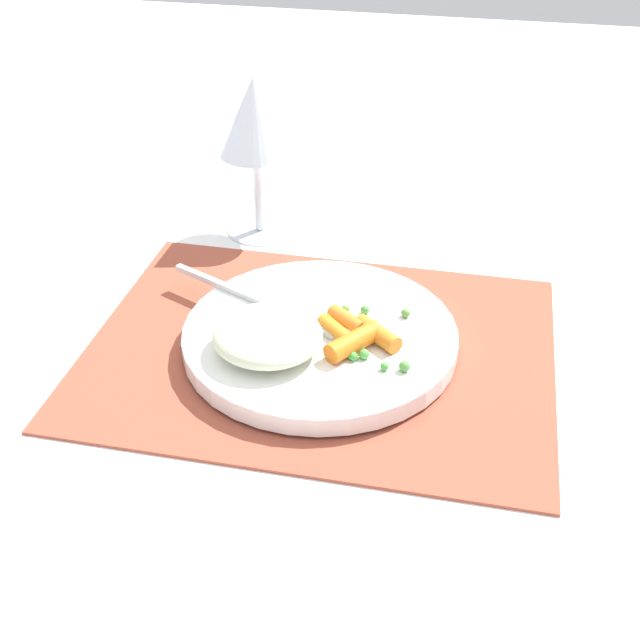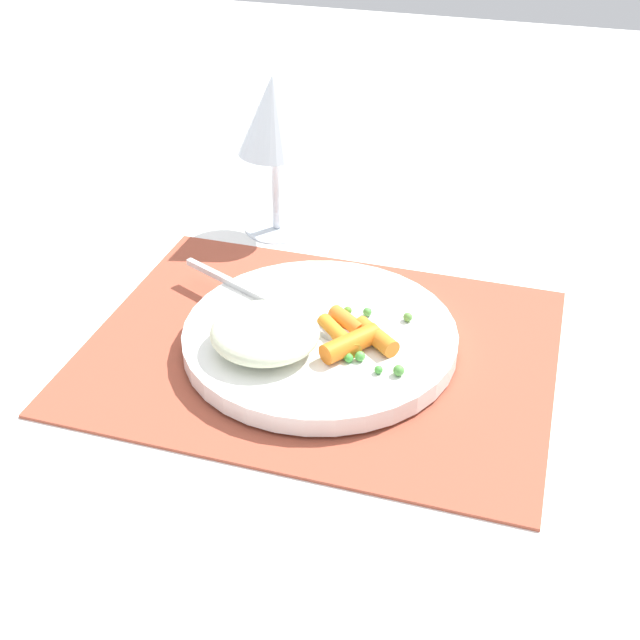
{
  "view_description": "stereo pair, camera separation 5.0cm",
  "coord_description": "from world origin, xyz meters",
  "px_view_note": "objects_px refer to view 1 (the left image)",
  "views": [
    {
      "loc": [
        0.12,
        -0.58,
        0.44
      ],
      "look_at": [
        0.0,
        0.0,
        0.03
      ],
      "focal_mm": 46.31,
      "sensor_mm": 36.0,
      "label": 1
    },
    {
      "loc": [
        0.17,
        -0.57,
        0.44
      ],
      "look_at": [
        0.0,
        0.0,
        0.03
      ],
      "focal_mm": 46.31,
      "sensor_mm": 36.0,
      "label": 2
    }
  ],
  "objects_px": {
    "rice_mound": "(268,335)",
    "wine_glass": "(255,121)",
    "plate": "(320,337)",
    "fork": "(279,309)",
    "carrot_portion": "(356,334)"
  },
  "relations": [
    {
      "from": "plate",
      "to": "fork",
      "type": "bearing_deg",
      "value": 155.54
    },
    {
      "from": "carrot_portion",
      "to": "wine_glass",
      "type": "xyz_separation_m",
      "value": [
        -0.15,
        0.22,
        0.1
      ]
    },
    {
      "from": "plate",
      "to": "rice_mound",
      "type": "relative_size",
      "value": 2.6
    },
    {
      "from": "plate",
      "to": "fork",
      "type": "distance_m",
      "value": 0.05
    },
    {
      "from": "plate",
      "to": "rice_mound",
      "type": "height_order",
      "value": "rice_mound"
    },
    {
      "from": "rice_mound",
      "to": "fork",
      "type": "height_order",
      "value": "rice_mound"
    },
    {
      "from": "rice_mound",
      "to": "wine_glass",
      "type": "height_order",
      "value": "wine_glass"
    },
    {
      "from": "fork",
      "to": "wine_glass",
      "type": "bearing_deg",
      "value": 110.66
    },
    {
      "from": "carrot_portion",
      "to": "wine_glass",
      "type": "distance_m",
      "value": 0.28
    },
    {
      "from": "rice_mound",
      "to": "wine_glass",
      "type": "distance_m",
      "value": 0.27
    },
    {
      "from": "carrot_portion",
      "to": "fork",
      "type": "distance_m",
      "value": 0.08
    },
    {
      "from": "plate",
      "to": "wine_glass",
      "type": "distance_m",
      "value": 0.26
    },
    {
      "from": "fork",
      "to": "carrot_portion",
      "type": "bearing_deg",
      "value": -22.39
    },
    {
      "from": "rice_mound",
      "to": "wine_glass",
      "type": "relative_size",
      "value": 0.53
    },
    {
      "from": "rice_mound",
      "to": "wine_glass",
      "type": "xyz_separation_m",
      "value": [
        -0.08,
        0.25,
        0.09
      ]
    }
  ]
}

